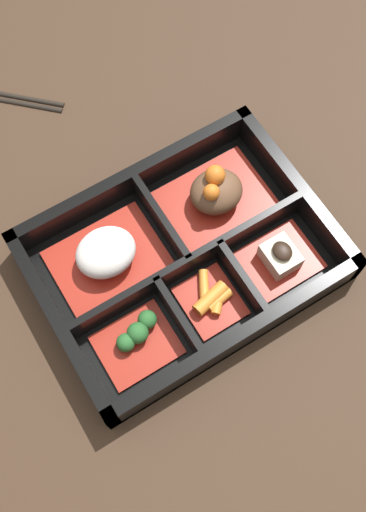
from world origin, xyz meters
The scene contains 8 objects.
ground_plane centered at (0.00, 0.00, 0.00)m, with size 3.00×3.00×0.00m, color #382619.
bento_base centered at (0.00, 0.00, 0.00)m, with size 0.33×0.24×0.01m.
bento_rim centered at (0.00, 0.00, 0.02)m, with size 0.33×0.24×0.05m.
bowl_rice centered at (-0.07, 0.05, 0.03)m, with size 0.13×0.10×0.05m.
bowl_stew centered at (0.07, 0.05, 0.03)m, with size 0.13×0.10×0.06m.
bowl_greens centered at (-0.09, -0.05, 0.02)m, with size 0.08×0.07×0.03m.
bowl_carrots centered at (0.00, -0.06, 0.02)m, with size 0.06×0.07×0.02m.
bowl_tofu centered at (0.09, -0.06, 0.02)m, with size 0.09×0.07×0.04m.
Camera 1 is at (-0.13, -0.22, 0.65)m, focal length 42.00 mm.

